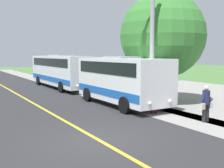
{
  "coord_description": "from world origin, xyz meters",
  "views": [
    {
      "loc": [
        4.57,
        8.68,
        3.1
      ],
      "look_at": [
        -3.5,
        -4.81,
        1.4
      ],
      "focal_mm": 44.28,
      "sensor_mm": 36.0,
      "label": 1
    }
  ],
  "objects_px": {
    "tree_curbside": "(163,36)",
    "street_light_pole": "(150,33)",
    "transit_bus_rear": "(61,70)",
    "pedestrian_waiting": "(155,98)",
    "shuttle_bus_front": "(121,78)",
    "pedestrian_with_bags": "(206,103)"
  },
  "relations": [
    {
      "from": "tree_curbside",
      "to": "street_light_pole",
      "type": "bearing_deg",
      "value": 36.98
    },
    {
      "from": "transit_bus_rear",
      "to": "pedestrian_waiting",
      "type": "bearing_deg",
      "value": 90.57
    },
    {
      "from": "transit_bus_rear",
      "to": "street_light_pole",
      "type": "relative_size",
      "value": 1.37
    },
    {
      "from": "shuttle_bus_front",
      "to": "tree_curbside",
      "type": "xyz_separation_m",
      "value": [
        -2.89,
        0.38,
        2.65
      ]
    },
    {
      "from": "shuttle_bus_front",
      "to": "tree_curbside",
      "type": "bearing_deg",
      "value": 172.53
    },
    {
      "from": "shuttle_bus_front",
      "to": "transit_bus_rear",
      "type": "bearing_deg",
      "value": -89.85
    },
    {
      "from": "shuttle_bus_front",
      "to": "pedestrian_with_bags",
      "type": "xyz_separation_m",
      "value": [
        -0.99,
        5.62,
        -0.73
      ]
    },
    {
      "from": "transit_bus_rear",
      "to": "street_light_pole",
      "type": "height_order",
      "value": "street_light_pole"
    },
    {
      "from": "pedestrian_with_bags",
      "to": "street_light_pole",
      "type": "height_order",
      "value": "street_light_pole"
    },
    {
      "from": "transit_bus_rear",
      "to": "pedestrian_with_bags",
      "type": "height_order",
      "value": "transit_bus_rear"
    },
    {
      "from": "pedestrian_with_bags",
      "to": "pedestrian_waiting",
      "type": "bearing_deg",
      "value": -71.01
    },
    {
      "from": "pedestrian_waiting",
      "to": "pedestrian_with_bags",
      "type": "bearing_deg",
      "value": 108.99
    },
    {
      "from": "pedestrian_with_bags",
      "to": "street_light_pole",
      "type": "bearing_deg",
      "value": -79.37
    },
    {
      "from": "shuttle_bus_front",
      "to": "street_light_pole",
      "type": "bearing_deg",
      "value": 99.1
    },
    {
      "from": "shuttle_bus_front",
      "to": "pedestrian_waiting",
      "type": "bearing_deg",
      "value": 91.98
    },
    {
      "from": "shuttle_bus_front",
      "to": "pedestrian_waiting",
      "type": "xyz_separation_m",
      "value": [
        -0.1,
        3.04,
        -0.78
      ]
    },
    {
      "from": "transit_bus_rear",
      "to": "pedestrian_with_bags",
      "type": "relative_size",
      "value": 6.27
    },
    {
      "from": "transit_bus_rear",
      "to": "pedestrian_waiting",
      "type": "height_order",
      "value": "transit_bus_rear"
    },
    {
      "from": "tree_curbside",
      "to": "transit_bus_rear",
      "type": "bearing_deg",
      "value": -74.74
    },
    {
      "from": "pedestrian_with_bags",
      "to": "shuttle_bus_front",
      "type": "bearing_deg",
      "value": -79.99
    },
    {
      "from": "street_light_pole",
      "to": "tree_curbside",
      "type": "bearing_deg",
      "value": -143.02
    },
    {
      "from": "pedestrian_waiting",
      "to": "street_light_pole",
      "type": "relative_size",
      "value": 0.21
    }
  ]
}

